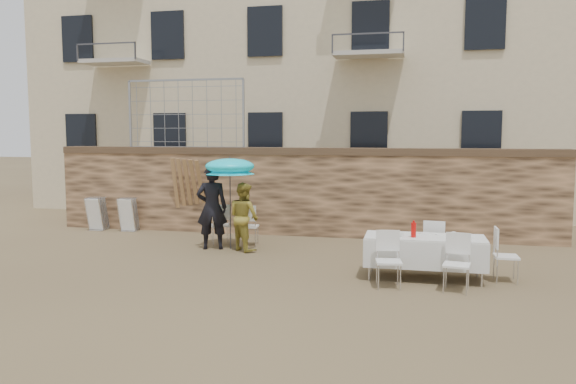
% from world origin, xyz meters
% --- Properties ---
extents(ground, '(80.00, 80.00, 0.00)m').
position_xyz_m(ground, '(0.00, 0.00, 0.00)').
color(ground, brown).
rests_on(ground, ground).
extents(stone_wall, '(13.00, 0.50, 2.20)m').
position_xyz_m(stone_wall, '(0.00, 5.00, 1.10)').
color(stone_wall, brown).
rests_on(stone_wall, ground).
extents(chain_link_fence, '(3.20, 0.06, 1.80)m').
position_xyz_m(chain_link_fence, '(-3.00, 5.00, 3.10)').
color(chain_link_fence, gray).
rests_on(chain_link_fence, stone_wall).
extents(man_suit, '(0.79, 0.64, 1.88)m').
position_xyz_m(man_suit, '(-1.49, 2.80, 0.94)').
color(man_suit, black).
rests_on(man_suit, ground).
extents(woman_dress, '(0.94, 0.90, 1.52)m').
position_xyz_m(woman_dress, '(-0.74, 2.80, 0.76)').
color(woman_dress, gold).
rests_on(woman_dress, ground).
extents(umbrella, '(1.15, 1.15, 1.92)m').
position_xyz_m(umbrella, '(-1.09, 2.90, 1.81)').
color(umbrella, '#3F3F44').
rests_on(umbrella, ground).
extents(couple_chair_left, '(0.64, 0.64, 0.96)m').
position_xyz_m(couple_chair_left, '(-1.49, 3.35, 0.48)').
color(couple_chair_left, white).
rests_on(couple_chair_left, ground).
extents(couple_chair_right, '(0.53, 0.53, 0.96)m').
position_xyz_m(couple_chair_right, '(-0.79, 3.35, 0.48)').
color(couple_chair_right, white).
rests_on(couple_chair_right, ground).
extents(banquet_table, '(2.10, 0.85, 0.78)m').
position_xyz_m(banquet_table, '(3.14, 1.16, 0.73)').
color(banquet_table, silver).
rests_on(banquet_table, ground).
extents(soda_bottle, '(0.09, 0.09, 0.26)m').
position_xyz_m(soda_bottle, '(2.94, 1.01, 0.91)').
color(soda_bottle, red).
rests_on(soda_bottle, banquet_table).
extents(table_chair_front_left, '(0.55, 0.55, 0.96)m').
position_xyz_m(table_chair_front_left, '(2.54, 0.41, 0.48)').
color(table_chair_front_left, white).
rests_on(table_chair_front_left, ground).
extents(table_chair_front_right, '(0.55, 0.55, 0.96)m').
position_xyz_m(table_chair_front_right, '(3.64, 0.41, 0.48)').
color(table_chair_front_right, white).
rests_on(table_chair_front_right, ground).
extents(table_chair_back, '(0.53, 0.53, 0.96)m').
position_xyz_m(table_chair_back, '(3.34, 1.96, 0.48)').
color(table_chair_back, white).
rests_on(table_chair_back, ground).
extents(table_chair_side, '(0.49, 0.49, 0.96)m').
position_xyz_m(table_chair_side, '(4.54, 1.26, 0.48)').
color(table_chair_side, white).
rests_on(table_chair_side, ground).
extents(chair_stack_left, '(0.46, 0.47, 0.92)m').
position_xyz_m(chair_stack_left, '(-5.36, 4.60, 0.46)').
color(chair_stack_left, white).
rests_on(chair_stack_left, ground).
extents(chair_stack_right, '(0.46, 0.40, 0.92)m').
position_xyz_m(chair_stack_right, '(-4.46, 4.60, 0.46)').
color(chair_stack_right, white).
rests_on(chair_stack_right, ground).
extents(wood_planks, '(0.70, 0.20, 2.00)m').
position_xyz_m(wood_planks, '(-2.86, 4.67, 1.00)').
color(wood_planks, '#A37749').
rests_on(wood_planks, ground).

